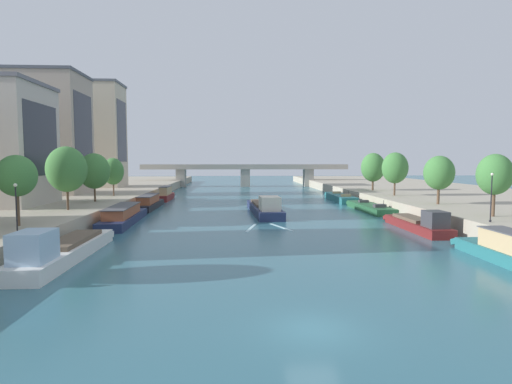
{
  "coord_description": "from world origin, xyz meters",
  "views": [
    {
      "loc": [
        -3.75,
        -18.54,
        7.94
      ],
      "look_at": [
        0.0,
        48.23,
        2.84
      ],
      "focal_mm": 28.67,
      "sensor_mm": 36.0,
      "label": 1
    }
  ],
  "objects_px": {
    "moored_boat_left_lone": "(124,216)",
    "lamppost_right_bank": "(491,195)",
    "lamppost_left_bank": "(16,206)",
    "moored_boat_right_end": "(418,224)",
    "barge_midriver": "(264,208)",
    "tree_left_past_mid": "(67,169)",
    "tree_left_distant": "(113,171)",
    "moored_boat_right_second": "(370,207)",
    "tree_left_far": "(94,171)",
    "moored_boat_right_downstream": "(340,198)",
    "tree_right_end_of_row": "(495,175)",
    "tree_left_third": "(17,176)",
    "tree_right_by_lamp": "(395,168)",
    "tree_right_third": "(373,167)",
    "moored_boat_left_second": "(62,250)",
    "bridge_far": "(245,172)",
    "moored_boat_left_near": "(166,194)",
    "tree_right_distant": "(439,173)",
    "moored_boat_left_end": "(149,203)"
  },
  "relations": [
    {
      "from": "tree_right_by_lamp",
      "to": "lamppost_left_bank",
      "type": "xyz_separation_m",
      "value": [
        -44.85,
        -34.73,
        -2.43
      ]
    },
    {
      "from": "moored_boat_right_second",
      "to": "tree_right_distant",
      "type": "relative_size",
      "value": 2.34
    },
    {
      "from": "moored_boat_left_near",
      "to": "moored_boat_left_lone",
      "type": "bearing_deg",
      "value": -90.68
    },
    {
      "from": "moored_boat_left_second",
      "to": "bridge_far",
      "type": "height_order",
      "value": "bridge_far"
    },
    {
      "from": "moored_boat_right_downstream",
      "to": "tree_right_end_of_row",
      "type": "height_order",
      "value": "tree_right_end_of_row"
    },
    {
      "from": "tree_left_third",
      "to": "tree_left_distant",
      "type": "xyz_separation_m",
      "value": [
        -0.64,
        31.92,
        -0.41
      ]
    },
    {
      "from": "moored_boat_left_near",
      "to": "moored_boat_right_end",
      "type": "relative_size",
      "value": 0.81
    },
    {
      "from": "tree_left_third",
      "to": "tree_right_end_of_row",
      "type": "relative_size",
      "value": 0.97
    },
    {
      "from": "lamppost_left_bank",
      "to": "lamppost_right_bank",
      "type": "bearing_deg",
      "value": 5.94
    },
    {
      "from": "tree_left_distant",
      "to": "tree_right_third",
      "type": "height_order",
      "value": "tree_right_third"
    },
    {
      "from": "tree_left_far",
      "to": "tree_right_end_of_row",
      "type": "relative_size",
      "value": 1.06
    },
    {
      "from": "tree_right_end_of_row",
      "to": "lamppost_left_bank",
      "type": "bearing_deg",
      "value": -169.6
    },
    {
      "from": "tree_right_end_of_row",
      "to": "lamppost_left_bank",
      "type": "relative_size",
      "value": 1.61
    },
    {
      "from": "barge_midriver",
      "to": "tree_right_third",
      "type": "bearing_deg",
      "value": 40.44
    },
    {
      "from": "tree_left_third",
      "to": "tree_right_end_of_row",
      "type": "xyz_separation_m",
      "value": [
        47.13,
        3.7,
        -0.08
      ]
    },
    {
      "from": "barge_midriver",
      "to": "moored_boat_left_lone",
      "type": "xyz_separation_m",
      "value": [
        -18.65,
        -8.25,
        0.04
      ]
    },
    {
      "from": "lamppost_right_bank",
      "to": "tree_left_third",
      "type": "bearing_deg",
      "value": 179.79
    },
    {
      "from": "bridge_far",
      "to": "tree_left_far",
      "type": "bearing_deg",
      "value": -109.84
    },
    {
      "from": "moored_boat_right_second",
      "to": "tree_left_past_mid",
      "type": "bearing_deg",
      "value": -161.96
    },
    {
      "from": "moored_boat_left_second",
      "to": "tree_left_far",
      "type": "bearing_deg",
      "value": 103.28
    },
    {
      "from": "moored_boat_left_near",
      "to": "tree_right_end_of_row",
      "type": "distance_m",
      "value": 58.9
    },
    {
      "from": "moored_boat_left_lone",
      "to": "moored_boat_left_near",
      "type": "distance_m",
      "value": 30.92
    },
    {
      "from": "tree_left_third",
      "to": "lamppost_right_bank",
      "type": "relative_size",
      "value": 1.35
    },
    {
      "from": "tree_right_distant",
      "to": "tree_left_far",
      "type": "bearing_deg",
      "value": 172.62
    },
    {
      "from": "tree_left_distant",
      "to": "moored_boat_right_second",
      "type": "bearing_deg",
      "value": -8.46
    },
    {
      "from": "lamppost_left_bank",
      "to": "moored_boat_right_end",
      "type": "bearing_deg",
      "value": 16.83
    },
    {
      "from": "tree_left_far",
      "to": "tree_left_distant",
      "type": "bearing_deg",
      "value": 90.3
    },
    {
      "from": "lamppost_right_bank",
      "to": "tree_left_far",
      "type": "bearing_deg",
      "value": 153.32
    },
    {
      "from": "tree_right_end_of_row",
      "to": "bridge_far",
      "type": "xyz_separation_m",
      "value": [
        -23.88,
        84.76,
        -2.09
      ]
    },
    {
      "from": "tree_left_distant",
      "to": "lamppost_left_bank",
      "type": "bearing_deg",
      "value": -85.55
    },
    {
      "from": "barge_midriver",
      "to": "tree_left_distant",
      "type": "height_order",
      "value": "tree_left_distant"
    },
    {
      "from": "moored_boat_right_end",
      "to": "tree_right_third",
      "type": "xyz_separation_m",
      "value": [
        7.01,
        35.65,
        5.83
      ]
    },
    {
      "from": "moored_boat_left_lone",
      "to": "lamppost_right_bank",
      "type": "distance_m",
      "value": 41.63
    },
    {
      "from": "moored_boat_left_second",
      "to": "tree_right_third",
      "type": "bearing_deg",
      "value": 49.06
    },
    {
      "from": "moored_boat_right_end",
      "to": "tree_left_distant",
      "type": "relative_size",
      "value": 2.13
    },
    {
      "from": "moored_boat_right_downstream",
      "to": "tree_right_third",
      "type": "distance_m",
      "value": 9.08
    },
    {
      "from": "tree_left_distant",
      "to": "lamppost_right_bank",
      "type": "height_order",
      "value": "tree_left_distant"
    },
    {
      "from": "tree_right_by_lamp",
      "to": "tree_right_third",
      "type": "relative_size",
      "value": 0.98
    },
    {
      "from": "barge_midriver",
      "to": "lamppost_right_bank",
      "type": "bearing_deg",
      "value": -48.71
    },
    {
      "from": "moored_boat_right_end",
      "to": "tree_right_by_lamp",
      "type": "relative_size",
      "value": 1.85
    },
    {
      "from": "barge_midriver",
      "to": "moored_boat_left_end",
      "type": "distance_m",
      "value": 20.35
    },
    {
      "from": "moored_boat_left_lone",
      "to": "lamppost_left_bank",
      "type": "relative_size",
      "value": 4.06
    },
    {
      "from": "barge_midriver",
      "to": "tree_left_past_mid",
      "type": "distance_m",
      "value": 27.45
    },
    {
      "from": "tree_left_past_mid",
      "to": "moored_boat_left_end",
      "type": "bearing_deg",
      "value": 72.53
    },
    {
      "from": "tree_right_third",
      "to": "tree_right_by_lamp",
      "type": "bearing_deg",
      "value": -92.52
    },
    {
      "from": "tree_right_third",
      "to": "tree_right_distant",
      "type": "bearing_deg",
      "value": -90.17
    },
    {
      "from": "moored_boat_left_lone",
      "to": "tree_right_by_lamp",
      "type": "height_order",
      "value": "tree_right_by_lamp"
    },
    {
      "from": "moored_boat_left_near",
      "to": "tree_left_third",
      "type": "bearing_deg",
      "value": -97.4
    },
    {
      "from": "tree_left_third",
      "to": "bridge_far",
      "type": "xyz_separation_m",
      "value": [
        23.25,
        88.46,
        -2.18
      ]
    },
    {
      "from": "tree_left_distant",
      "to": "moored_boat_left_second",
      "type": "bearing_deg",
      "value": -79.96
    }
  ]
}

